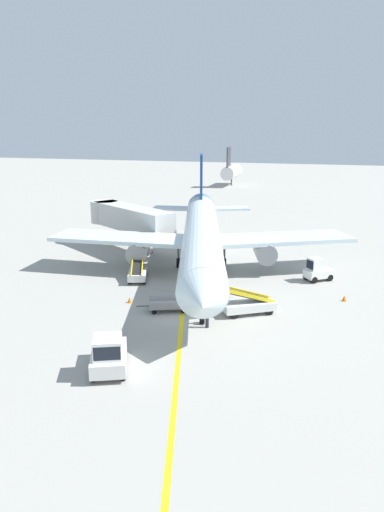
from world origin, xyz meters
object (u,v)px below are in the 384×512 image
object	(u,v)px
baggage_cart_loaded	(168,305)
jet_bridge	(125,217)
pushback_tug	(109,354)
safety_cone_nose_right	(130,300)
airliner	(202,237)
belt_loader_forward_hold	(138,270)
belt_loader_aft_hold	(247,304)
safety_cone_wingtip_right	(225,271)
baggage_tug_near_wing	(317,270)
ground_crew_marshaller	(207,315)
safety_cone_wingtip_left	(344,298)
safety_cone_tail_area	(122,341)
safety_cone_nose_left	(195,281)

from	to	relation	value
baggage_cart_loaded	jet_bridge	bearing A→B (deg)	123.36
pushback_tug	safety_cone_nose_right	size ratio (longest dim) A/B	9.22
airliner	belt_loader_forward_hold	size ratio (longest dim) A/B	6.76
belt_loader_forward_hold	belt_loader_aft_hold	size ratio (longest dim) A/B	1.05
pushback_tug	safety_cone_nose_right	world-z (taller)	pushback_tug
airliner	belt_loader_aft_hold	distance (m)	11.02
baggage_cart_loaded	safety_cone_wingtip_right	distance (m)	10.61
pushback_tug	jet_bridge	bearing A→B (deg)	112.37
baggage_tug_near_wing	ground_crew_marshaller	bearing A→B (deg)	-117.61
jet_bridge	pushback_tug	world-z (taller)	jet_bridge
safety_cone_wingtip_right	baggage_tug_near_wing	bearing A→B (deg)	0.68
airliner	safety_cone_wingtip_left	xyz separation A→B (m)	(12.72, -4.11, -3.20)
baggage_cart_loaded	safety_cone_nose_right	distance (m)	3.49
baggage_tug_near_wing	safety_cone_wingtip_right	bearing A→B (deg)	-179.32
belt_loader_forward_hold	safety_cone_tail_area	distance (m)	13.28
airliner	belt_loader_aft_hold	size ratio (longest dim) A/B	7.07
baggage_tug_near_wing	belt_loader_aft_hold	xyz separation A→B (m)	(-4.49, -9.44, -0.15)
jet_bridge	safety_cone_nose_right	distance (m)	17.49
airliner	safety_cone_wingtip_left	size ratio (longest dim) A/B	78.93
baggage_tug_near_wing	safety_cone_tail_area	world-z (taller)	baggage_tug_near_wing
belt_loader_forward_hold	safety_cone_nose_left	xyz separation A→B (m)	(5.19, 0.33, -0.56)
belt_loader_aft_hold	safety_cone_nose_right	size ratio (longest dim) A/B	11.16
baggage_tug_near_wing	safety_cone_wingtip_left	xyz separation A→B (m)	(2.31, -4.64, -0.71)
airliner	ground_crew_marshaller	distance (m)	12.93
belt_loader_aft_hold	ground_crew_marshaller	bearing A→B (deg)	-123.59
safety_cone_wingtip_left	safety_cone_wingtip_right	size ratio (longest dim) A/B	1.00
baggage_cart_loaded	safety_cone_tail_area	distance (m)	6.20
airliner	safety_cone_tail_area	world-z (taller)	airliner
airliner	safety_cone_nose_right	xyz separation A→B (m)	(-3.15, -9.28, -3.20)
pushback_tug	safety_cone_nose_left	distance (m)	16.24
airliner	safety_cone_wingtip_right	bearing A→B (deg)	11.52
baggage_tug_near_wing	baggage_cart_loaded	distance (m)	14.64
airliner	safety_cone_nose_right	size ratio (longest dim) A/B	78.93
ground_crew_marshaller	baggage_tug_near_wing	bearing A→B (deg)	62.39
baggage_cart_loaded	safety_cone_tail_area	xyz separation A→B (m)	(-0.90, -6.13, -0.25)
ground_crew_marshaller	safety_cone_tail_area	world-z (taller)	ground_crew_marshaller
belt_loader_forward_hold	safety_cone_wingtip_right	bearing A→B (deg)	29.44
jet_bridge	baggage_cart_loaded	world-z (taller)	jet_bridge
jet_bridge	baggage_cart_loaded	size ratio (longest dim) A/B	3.21
safety_cone_wingtip_left	safety_cone_tail_area	xyz separation A→B (m)	(-13.37, -12.01, 0.00)
pushback_tug	safety_cone_tail_area	xyz separation A→B (m)	(-0.78, 3.32, -0.77)
pushback_tug	baggage_cart_loaded	xyz separation A→B (m)	(0.13, 9.45, -0.53)
safety_cone_tail_area	airliner	bearing A→B (deg)	87.69
safety_cone_wingtip_right	safety_cone_tail_area	distance (m)	16.80
safety_cone_tail_area	ground_crew_marshaller	bearing A→B (deg)	42.04
safety_cone_nose_left	safety_cone_wingtip_right	world-z (taller)	same
safety_cone_tail_area	baggage_cart_loaded	bearing A→B (deg)	81.63
airliner	baggage_tug_near_wing	bearing A→B (deg)	2.96
jet_bridge	belt_loader_aft_hold	bearing A→B (deg)	-42.81
safety_cone_nose_left	belt_loader_aft_hold	bearing A→B (deg)	-45.33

